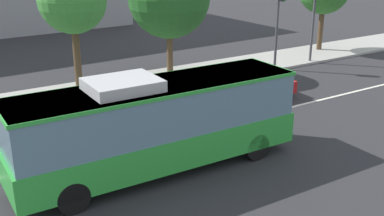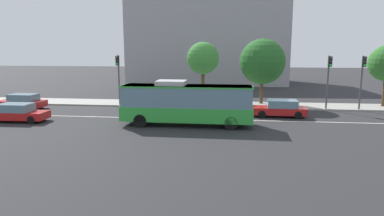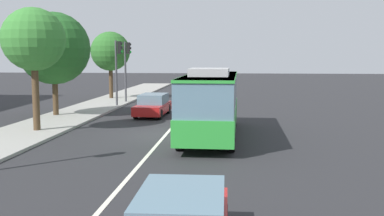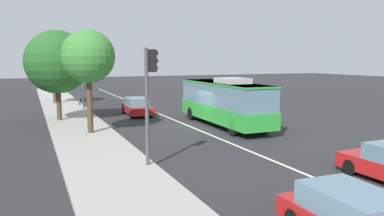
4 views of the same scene
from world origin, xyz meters
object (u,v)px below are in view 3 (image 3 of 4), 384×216
object	(u,v)px
street_tree_kerbside_right	(54,48)
street_tree_kerbside_centre	(110,51)
traffic_light_far_corner	(118,62)
sedan_red_behind	(153,105)
traffic_light_near_corner	(127,61)
street_tree_kerbside_left	(34,40)
transit_bus	(211,101)

from	to	relation	value
street_tree_kerbside_right	street_tree_kerbside_centre	bearing A→B (deg)	-2.06
traffic_light_far_corner	street_tree_kerbside_centre	xyz separation A→B (m)	(6.10, 2.28, 0.83)
street_tree_kerbside_centre	sedan_red_behind	bearing A→B (deg)	-151.81
sedan_red_behind	street_tree_kerbside_centre	bearing A→B (deg)	-150.04
traffic_light_near_corner	street_tree_kerbside_left	bearing A→B (deg)	-98.93
traffic_light_near_corner	traffic_light_far_corner	bearing A→B (deg)	-93.81
transit_bus	street_tree_kerbside_right	distance (m)	12.76
sedan_red_behind	transit_bus	bearing A→B (deg)	31.04
transit_bus	sedan_red_behind	bearing A→B (deg)	30.03
traffic_light_far_corner	street_tree_kerbside_centre	world-z (taller)	street_tree_kerbside_centre
traffic_light_near_corner	sedan_red_behind	bearing A→B (deg)	-69.48
transit_bus	street_tree_kerbside_right	world-z (taller)	street_tree_kerbside_right
traffic_light_near_corner	street_tree_kerbside_centre	bearing A→B (deg)	122.58
traffic_light_near_corner	street_tree_kerbside_centre	world-z (taller)	street_tree_kerbside_centre
traffic_light_near_corner	street_tree_kerbside_left	distance (m)	15.20
transit_bus	street_tree_kerbside_right	xyz separation A→B (m)	(6.56, 10.61, 2.69)
transit_bus	street_tree_kerbside_centre	xyz separation A→B (m)	(18.63, 10.17, 2.59)
sedan_red_behind	traffic_light_far_corner	bearing A→B (deg)	-141.75
traffic_light_near_corner	street_tree_kerbside_left	size ratio (longest dim) A/B	0.80
traffic_light_far_corner	street_tree_kerbside_right	bearing A→B (deg)	-118.70
transit_bus	sedan_red_behind	xyz separation A→B (m)	(7.65, 4.29, -1.09)
traffic_light_far_corner	sedan_red_behind	bearing A→B (deg)	-57.79
street_tree_kerbside_left	street_tree_kerbside_right	world-z (taller)	street_tree_kerbside_right
traffic_light_far_corner	street_tree_kerbside_left	bearing A→B (deg)	-100.48
transit_bus	street_tree_kerbside_right	bearing A→B (deg)	59.01
sedan_red_behind	street_tree_kerbside_right	bearing A→B (deg)	-78.44
street_tree_kerbside_centre	street_tree_kerbside_right	distance (m)	12.07
sedan_red_behind	traffic_light_near_corner	world-z (taller)	traffic_light_near_corner
street_tree_kerbside_centre	street_tree_kerbside_right	bearing A→B (deg)	177.94
sedan_red_behind	street_tree_kerbside_left	distance (m)	9.62
sedan_red_behind	street_tree_kerbside_centre	xyz separation A→B (m)	(10.97, 5.88, 3.67)
sedan_red_behind	street_tree_kerbside_left	world-z (taller)	street_tree_kerbside_left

